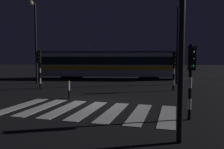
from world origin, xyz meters
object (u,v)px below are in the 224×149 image
Objects in this scene: traffic_light_corner_far_right at (174,65)px; street_lamp_trackside_left at (35,33)px; tram at (110,64)px; bollard_island_edge at (69,89)px; traffic_light_corner_near_right at (191,71)px; street_lamp_trackside_right at (178,35)px; traffic_light_corner_far_left at (39,64)px.

street_lamp_trackside_left is at bearing 163.79° from traffic_light_corner_far_right.
tram is 13.01m from bollard_island_edge.
tram is at bearing 105.36° from traffic_light_corner_near_right.
street_lamp_trackside_right is 11.99m from bollard_island_edge.
traffic_light_corner_near_right is 1.00× the size of traffic_light_corner_far_left.
traffic_light_corner_far_left is (-9.60, 8.17, 0.01)m from traffic_light_corner_near_right.
traffic_light_corner_far_right is 10.84m from tram.
traffic_light_corner_far_left is at bearing 132.59° from bollard_island_edge.
street_lamp_trackside_left is (-1.83, 3.59, 2.77)m from traffic_light_corner_far_left.
traffic_light_corner_near_right is at bearing -74.64° from tram.
traffic_light_corner_near_right reaches higher than bollard_island_edge.
street_lamp_trackside_left reaches higher than traffic_light_corner_far_left.
street_lamp_trackside_right is (1.99, 12.22, 2.58)m from traffic_light_corner_near_right.
traffic_light_corner_near_right is 0.19× the size of tram.
traffic_light_corner_far_right is at bearing 83.73° from traffic_light_corner_near_right.
street_lamp_trackside_right is at bearing 1.96° from street_lamp_trackside_left.
street_lamp_trackside_right is (1.10, 4.04, 2.65)m from traffic_light_corner_far_right.
street_lamp_trackside_right is 0.44× the size of tram.
traffic_light_corner_near_right is at bearing -35.93° from bollard_island_edge.
traffic_light_corner_far_right is at bearing -105.18° from street_lamp_trackside_right.
street_lamp_trackside_right reaches higher than tram.
traffic_light_corner_far_right is at bearing -58.39° from tram.
street_lamp_trackside_right is at bearing 19.27° from traffic_light_corner_far_left.
tram is at bearing 121.61° from traffic_light_corner_far_right.
traffic_light_corner_far_left is at bearing -179.94° from traffic_light_corner_far_right.
bollard_island_edge is at bearing 144.07° from traffic_light_corner_near_right.
traffic_light_corner_near_right is 12.60m from traffic_light_corner_far_left.
traffic_light_corner_far_left is 0.43× the size of street_lamp_trackside_right.
traffic_light_corner_far_left is at bearing -117.54° from tram.
street_lamp_trackside_left is (-12.32, 3.58, 2.86)m from traffic_light_corner_far_right.
street_lamp_trackside_right reaches higher than traffic_light_corner_near_right.
tram reaches higher than bollard_island_edge.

